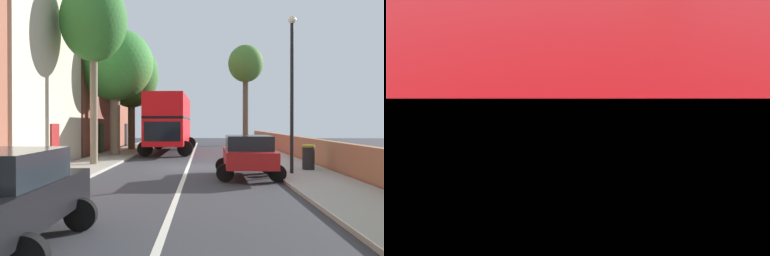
{
  "view_description": "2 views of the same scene",
  "coord_description": "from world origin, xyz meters",
  "views": [
    {
      "loc": [
        0.79,
        -20.87,
        2.11
      ],
      "look_at": [
        0.04,
        5.55,
        1.84
      ],
      "focal_mm": 40.64,
      "sensor_mm": 36.0,
      "label": 1
    },
    {
      "loc": [
        -0.99,
        8.74,
        4.12
      ],
      "look_at": [
        0.19,
        6.46,
        1.98
      ],
      "focal_mm": 29.18,
      "sensor_mm": 36.0,
      "label": 2
    }
  ],
  "objects": [
    {
      "name": "ground_plane",
      "position": [
        0.0,
        0.0,
        0.0
      ],
      "size": [
        84.0,
        84.0,
        0.0
      ],
      "primitive_type": "plane",
      "color": "#333338"
    },
    {
      "name": "road_centre_line",
      "position": [
        0.0,
        0.0,
        0.0
      ],
      "size": [
        0.16,
        54.0,
        0.01
      ],
      "primitive_type": "cube",
      "color": "silver",
      "rests_on": "ground"
    },
    {
      "name": "sidewalk_right",
      "position": [
        4.9,
        0.0,
        0.06
      ],
      "size": [
        2.6,
        60.0,
        0.12
      ],
      "primitive_type": "cube",
      "color": "#9E998E",
      "rests_on": "ground"
    }
  ]
}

